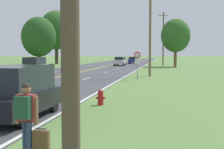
{
  "coord_description": "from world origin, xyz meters",
  "views": [
    {
      "loc": [
        10.61,
        -1.98,
        2.41
      ],
      "look_at": [
        7.87,
        13.28,
        1.31
      ],
      "focal_mm": 50.0,
      "sensor_mm": 36.0,
      "label": 1
    }
  ],
  "objects_px": {
    "fire_hydrant": "(101,97)",
    "tree_right_cluster": "(176,36)",
    "car_black_van_nearest": "(18,92)",
    "car_champagne_van_approaching": "(35,65)",
    "traffic_sign": "(137,59)",
    "suitcase": "(41,144)",
    "car_silver_suv_mid_near": "(120,61)",
    "tree_behind_sign": "(39,37)",
    "tree_mid_treeline": "(56,30)",
    "hitchhiker_person": "(26,112)",
    "car_dark_blue_hatchback_mid_far": "(133,60)"
  },
  "relations": [
    {
      "from": "suitcase",
      "to": "car_silver_suv_mid_near",
      "type": "relative_size",
      "value": 0.17
    },
    {
      "from": "car_black_van_nearest",
      "to": "car_silver_suv_mid_near",
      "type": "distance_m",
      "value": 45.56
    },
    {
      "from": "tree_behind_sign",
      "to": "car_champagne_van_approaching",
      "type": "height_order",
      "value": "tree_behind_sign"
    },
    {
      "from": "fire_hydrant",
      "to": "tree_right_cluster",
      "type": "relative_size",
      "value": 0.09
    },
    {
      "from": "suitcase",
      "to": "fire_hydrant",
      "type": "distance_m",
      "value": 7.22
    },
    {
      "from": "traffic_sign",
      "to": "car_champagne_van_approaching",
      "type": "distance_m",
      "value": 13.99
    },
    {
      "from": "traffic_sign",
      "to": "car_champagne_van_approaching",
      "type": "xyz_separation_m",
      "value": [
        -12.43,
        6.35,
        -0.92
      ]
    },
    {
      "from": "tree_right_cluster",
      "to": "car_dark_blue_hatchback_mid_far",
      "type": "distance_m",
      "value": 15.72
    },
    {
      "from": "traffic_sign",
      "to": "tree_mid_treeline",
      "type": "relative_size",
      "value": 0.22
    },
    {
      "from": "tree_mid_treeline",
      "to": "car_black_van_nearest",
      "type": "xyz_separation_m",
      "value": [
        17.71,
        -51.99,
        -6.05
      ]
    },
    {
      "from": "car_champagne_van_approaching",
      "to": "traffic_sign",
      "type": "bearing_deg",
      "value": -118.04
    },
    {
      "from": "suitcase",
      "to": "car_black_van_nearest",
      "type": "height_order",
      "value": "car_black_van_nearest"
    },
    {
      "from": "tree_right_cluster",
      "to": "car_silver_suv_mid_near",
      "type": "height_order",
      "value": "tree_right_cluster"
    },
    {
      "from": "traffic_sign",
      "to": "tree_right_cluster",
      "type": "xyz_separation_m",
      "value": [
        3.84,
        26.43,
        3.36
      ]
    },
    {
      "from": "tree_behind_sign",
      "to": "car_black_van_nearest",
      "type": "distance_m",
      "value": 50.55
    },
    {
      "from": "hitchhiker_person",
      "to": "tree_mid_treeline",
      "type": "height_order",
      "value": "tree_mid_treeline"
    },
    {
      "from": "hitchhiker_person",
      "to": "car_silver_suv_mid_near",
      "type": "distance_m",
      "value": 49.58
    },
    {
      "from": "tree_behind_sign",
      "to": "fire_hydrant",
      "type": "bearing_deg",
      "value": -63.43
    },
    {
      "from": "car_silver_suv_mid_near",
      "to": "car_dark_blue_hatchback_mid_far",
      "type": "height_order",
      "value": "car_silver_suv_mid_near"
    },
    {
      "from": "tree_behind_sign",
      "to": "suitcase",
      "type": "bearing_deg",
      "value": -66.64
    },
    {
      "from": "fire_hydrant",
      "to": "tree_behind_sign",
      "type": "xyz_separation_m",
      "value": [
        -21.6,
        43.19,
        5.04
      ]
    },
    {
      "from": "fire_hydrant",
      "to": "tree_behind_sign",
      "type": "relative_size",
      "value": 0.08
    },
    {
      "from": "car_dark_blue_hatchback_mid_far",
      "to": "suitcase",
      "type": "bearing_deg",
      "value": 6.17
    },
    {
      "from": "hitchhiker_person",
      "to": "fire_hydrant",
      "type": "height_order",
      "value": "hitchhiker_person"
    },
    {
      "from": "car_black_van_nearest",
      "to": "fire_hydrant",
      "type": "bearing_deg",
      "value": 145.37
    },
    {
      "from": "suitcase",
      "to": "fire_hydrant",
      "type": "height_order",
      "value": "fire_hydrant"
    },
    {
      "from": "hitchhiker_person",
      "to": "tree_behind_sign",
      "type": "distance_m",
      "value": 54.9
    },
    {
      "from": "fire_hydrant",
      "to": "car_dark_blue_hatchback_mid_far",
      "type": "height_order",
      "value": "car_dark_blue_hatchback_mid_far"
    },
    {
      "from": "tree_right_cluster",
      "to": "car_silver_suv_mid_near",
      "type": "xyz_separation_m",
      "value": [
        -9.73,
        2.28,
        -4.36
      ]
    },
    {
      "from": "tree_mid_treeline",
      "to": "car_silver_suv_mid_near",
      "type": "relative_size",
      "value": 2.74
    },
    {
      "from": "hitchhiker_person",
      "to": "traffic_sign",
      "type": "bearing_deg",
      "value": 1.05
    },
    {
      "from": "tree_mid_treeline",
      "to": "car_dark_blue_hatchback_mid_far",
      "type": "distance_m",
      "value": 17.41
    },
    {
      "from": "fire_hydrant",
      "to": "car_silver_suv_mid_near",
      "type": "xyz_separation_m",
      "value": [
        -5.5,
        42.11,
        0.51
      ]
    },
    {
      "from": "car_champagne_van_approaching",
      "to": "car_dark_blue_hatchback_mid_far",
      "type": "distance_m",
      "value": 33.5
    },
    {
      "from": "suitcase",
      "to": "car_dark_blue_hatchback_mid_far",
      "type": "distance_m",
      "value": 59.7
    },
    {
      "from": "tree_mid_treeline",
      "to": "car_champagne_van_approaching",
      "type": "height_order",
      "value": "tree_mid_treeline"
    },
    {
      "from": "suitcase",
      "to": "fire_hydrant",
      "type": "bearing_deg",
      "value": 4.06
    },
    {
      "from": "suitcase",
      "to": "car_dark_blue_hatchback_mid_far",
      "type": "height_order",
      "value": "car_dark_blue_hatchback_mid_far"
    },
    {
      "from": "fire_hydrant",
      "to": "tree_right_cluster",
      "type": "distance_m",
      "value": 40.35
    },
    {
      "from": "suitcase",
      "to": "traffic_sign",
      "type": "xyz_separation_m",
      "value": [
        0.21,
        20.62,
        1.56
      ]
    },
    {
      "from": "car_champagne_van_approaching",
      "to": "car_silver_suv_mid_near",
      "type": "bearing_deg",
      "value": -17.32
    },
    {
      "from": "fire_hydrant",
      "to": "car_dark_blue_hatchback_mid_far",
      "type": "distance_m",
      "value": 52.5
    },
    {
      "from": "suitcase",
      "to": "traffic_sign",
      "type": "distance_m",
      "value": 20.68
    },
    {
      "from": "car_black_van_nearest",
      "to": "car_champagne_van_approaching",
      "type": "xyz_separation_m",
      "value": [
        -9.72,
        23.1,
        -0.03
      ]
    },
    {
      "from": "car_black_van_nearest",
      "to": "car_dark_blue_hatchback_mid_far",
      "type": "distance_m",
      "value": 55.7
    },
    {
      "from": "tree_right_cluster",
      "to": "fire_hydrant",
      "type": "bearing_deg",
      "value": -96.06
    },
    {
      "from": "tree_mid_treeline",
      "to": "car_dark_blue_hatchback_mid_far",
      "type": "xyz_separation_m",
      "value": [
        15.82,
        3.67,
        -6.25
      ]
    },
    {
      "from": "car_black_van_nearest",
      "to": "car_silver_suv_mid_near",
      "type": "height_order",
      "value": "car_black_van_nearest"
    },
    {
      "from": "tree_mid_treeline",
      "to": "tree_right_cluster",
      "type": "relative_size",
      "value": 1.38
    },
    {
      "from": "suitcase",
      "to": "traffic_sign",
      "type": "bearing_deg",
      "value": 2.1
    }
  ]
}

